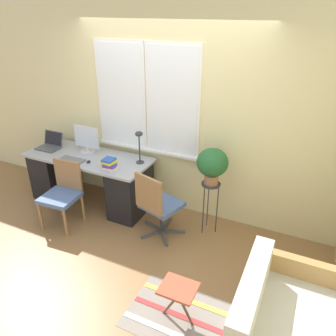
{
  "coord_description": "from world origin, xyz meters",
  "views": [
    {
      "loc": [
        1.76,
        -2.93,
        2.64
      ],
      "look_at": [
        0.29,
        0.18,
        0.92
      ],
      "focal_mm": 35.0,
      "sensor_mm": 36.0,
      "label": 1
    }
  ],
  "objects_px": {
    "desk_lamp": "(139,140)",
    "plant_stand": "(211,191)",
    "book_stack": "(109,164)",
    "couch_loveseat": "(278,333)",
    "laptop": "(50,145)",
    "folding_stool": "(178,291)",
    "mouse": "(88,162)",
    "desk_chair_wooden": "(63,192)",
    "potted_plant": "(212,164)",
    "keyboard": "(73,160)",
    "office_chair_swivel": "(158,204)",
    "monitor": "(87,140)"
  },
  "relations": [
    {
      "from": "folding_stool",
      "to": "keyboard",
      "type": "bearing_deg",
      "value": 151.21
    },
    {
      "from": "monitor",
      "to": "folding_stool",
      "type": "bearing_deg",
      "value": -35.25
    },
    {
      "from": "plant_stand",
      "to": "potted_plant",
      "type": "relative_size",
      "value": 1.55
    },
    {
      "from": "keyboard",
      "to": "folding_stool",
      "type": "distance_m",
      "value": 2.42
    },
    {
      "from": "desk_lamp",
      "to": "book_stack",
      "type": "distance_m",
      "value": 0.49
    },
    {
      "from": "keyboard",
      "to": "folding_stool",
      "type": "relative_size",
      "value": 0.88
    },
    {
      "from": "keyboard",
      "to": "book_stack",
      "type": "relative_size",
      "value": 1.76
    },
    {
      "from": "office_chair_swivel",
      "to": "potted_plant",
      "type": "bearing_deg",
      "value": -130.01
    },
    {
      "from": "office_chair_swivel",
      "to": "folding_stool",
      "type": "distance_m",
      "value": 1.29
    },
    {
      "from": "folding_stool",
      "to": "mouse",
      "type": "bearing_deg",
      "value": 147.52
    },
    {
      "from": "book_stack",
      "to": "laptop",
      "type": "bearing_deg",
      "value": 170.23
    },
    {
      "from": "couch_loveseat",
      "to": "plant_stand",
      "type": "height_order",
      "value": "couch_loveseat"
    },
    {
      "from": "potted_plant",
      "to": "book_stack",
      "type": "bearing_deg",
      "value": -168.16
    },
    {
      "from": "keyboard",
      "to": "plant_stand",
      "type": "xyz_separation_m",
      "value": [
        1.9,
        0.26,
        -0.15
      ]
    },
    {
      "from": "laptop",
      "to": "keyboard",
      "type": "relative_size",
      "value": 0.94
    },
    {
      "from": "mouse",
      "to": "folding_stool",
      "type": "bearing_deg",
      "value": -32.48
    },
    {
      "from": "laptop",
      "to": "mouse",
      "type": "relative_size",
      "value": 4.86
    },
    {
      "from": "book_stack",
      "to": "office_chair_swivel",
      "type": "xyz_separation_m",
      "value": [
        0.74,
        -0.09,
        -0.35
      ]
    },
    {
      "from": "potted_plant",
      "to": "desk_lamp",
      "type": "bearing_deg",
      "value": 176.46
    },
    {
      "from": "desk_lamp",
      "to": "folding_stool",
      "type": "xyz_separation_m",
      "value": [
        1.22,
        -1.48,
        -0.71
      ]
    },
    {
      "from": "office_chair_swivel",
      "to": "folding_stool",
      "type": "height_order",
      "value": "office_chair_swivel"
    },
    {
      "from": "desk_chair_wooden",
      "to": "folding_stool",
      "type": "height_order",
      "value": "desk_chair_wooden"
    },
    {
      "from": "plant_stand",
      "to": "potted_plant",
      "type": "bearing_deg",
      "value": -90.0
    },
    {
      "from": "keyboard",
      "to": "mouse",
      "type": "distance_m",
      "value": 0.25
    },
    {
      "from": "book_stack",
      "to": "potted_plant",
      "type": "height_order",
      "value": "potted_plant"
    },
    {
      "from": "mouse",
      "to": "book_stack",
      "type": "relative_size",
      "value": 0.34
    },
    {
      "from": "mouse",
      "to": "potted_plant",
      "type": "xyz_separation_m",
      "value": [
        1.65,
        0.24,
        0.21
      ]
    },
    {
      "from": "keyboard",
      "to": "book_stack",
      "type": "xyz_separation_m",
      "value": [
        0.61,
        -0.01,
        0.06
      ]
    },
    {
      "from": "desk_chair_wooden",
      "to": "office_chair_swivel",
      "type": "relative_size",
      "value": 0.95
    },
    {
      "from": "laptop",
      "to": "folding_stool",
      "type": "bearing_deg",
      "value": -26.77
    },
    {
      "from": "desk_chair_wooden",
      "to": "couch_loveseat",
      "type": "relative_size",
      "value": 0.7
    },
    {
      "from": "folding_stool",
      "to": "couch_loveseat",
      "type": "bearing_deg",
      "value": 0.79
    },
    {
      "from": "book_stack",
      "to": "plant_stand",
      "type": "bearing_deg",
      "value": 11.84
    },
    {
      "from": "couch_loveseat",
      "to": "potted_plant",
      "type": "xyz_separation_m",
      "value": [
        -1.06,
        1.4,
        0.68
      ]
    },
    {
      "from": "monitor",
      "to": "couch_loveseat",
      "type": "distance_m",
      "value": 3.35
    },
    {
      "from": "laptop",
      "to": "office_chair_swivel",
      "type": "height_order",
      "value": "laptop"
    },
    {
      "from": "desk_lamp",
      "to": "plant_stand",
      "type": "height_order",
      "value": "desk_lamp"
    },
    {
      "from": "book_stack",
      "to": "couch_loveseat",
      "type": "xyz_separation_m",
      "value": [
        2.34,
        -1.13,
        -0.53
      ]
    },
    {
      "from": "laptop",
      "to": "desk_chair_wooden",
      "type": "bearing_deg",
      "value": -40.1
    },
    {
      "from": "book_stack",
      "to": "desk_chair_wooden",
      "type": "height_order",
      "value": "book_stack"
    },
    {
      "from": "desk_chair_wooden",
      "to": "potted_plant",
      "type": "xyz_separation_m",
      "value": [
        1.79,
        0.64,
        0.51
      ]
    },
    {
      "from": "keyboard",
      "to": "office_chair_swivel",
      "type": "xyz_separation_m",
      "value": [
        1.35,
        -0.1,
        -0.29
      ]
    },
    {
      "from": "folding_stool",
      "to": "desk_chair_wooden",
      "type": "bearing_deg",
      "value": 158.82
    },
    {
      "from": "desk_chair_wooden",
      "to": "potted_plant",
      "type": "relative_size",
      "value": 1.88
    },
    {
      "from": "desk_lamp",
      "to": "folding_stool",
      "type": "relative_size",
      "value": 1.09
    },
    {
      "from": "desk_lamp",
      "to": "office_chair_swivel",
      "type": "bearing_deg",
      "value": -41.72
    },
    {
      "from": "mouse",
      "to": "plant_stand",
      "type": "bearing_deg",
      "value": 8.37
    },
    {
      "from": "mouse",
      "to": "couch_loveseat",
      "type": "xyz_separation_m",
      "value": [
        2.7,
        -1.16,
        -0.47
      ]
    },
    {
      "from": "mouse",
      "to": "desk_lamp",
      "type": "bearing_deg",
      "value": 26.26
    },
    {
      "from": "folding_stool",
      "to": "office_chair_swivel",
      "type": "bearing_deg",
      "value": 125.16
    }
  ]
}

